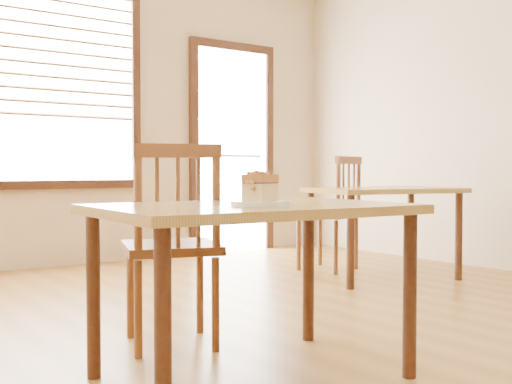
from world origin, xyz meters
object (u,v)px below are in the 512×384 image
cafe_table_main (252,225)px  cafe_table_second (384,200)px  cafe_chair_second (332,212)px  cake_slice (260,187)px  cafe_chair_main (172,244)px  plate (260,203)px

cafe_table_main → cafe_table_second: bearing=34.7°
cafe_chair_second → cake_slice: size_ratio=6.30×
cafe_chair_main → cake_slice: (0.01, -0.74, 0.31)m
cake_slice → cafe_chair_second: bearing=19.7°
cafe_table_second → cake_slice: (-2.39, -1.53, 0.18)m
cafe_table_second → cake_slice: size_ratio=8.02×
plate → cake_slice: size_ratio=1.49×
cafe_table_main → cake_slice: bearing=-104.1°
cafe_table_second → cafe_chair_second: size_ratio=1.27×
cafe_table_main → cafe_chair_second: (2.31, 1.98, -0.14)m
cafe_chair_main → plate: 0.77m
cafe_table_main → cafe_table_second: size_ratio=1.03×
cafe_chair_main → cafe_table_second: size_ratio=0.79×
cafe_table_main → cafe_table_second: same height
cafe_chair_main → cafe_chair_second: size_ratio=1.01×
cafe_chair_second → cafe_chair_main: bearing=12.1°
cafe_chair_second → plate: bearing=23.9°
cafe_table_main → cake_slice: 0.20m
cafe_table_main → cafe_table_second: (2.36, 1.42, -0.01)m
cafe_chair_second → plate: (-2.34, -2.09, 0.24)m
cafe_table_main → cafe_chair_second: size_ratio=1.31×
plate → cafe_table_second: bearing=32.5°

